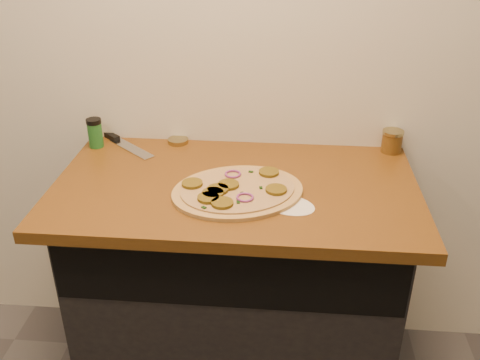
# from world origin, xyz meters

# --- Properties ---
(cabinet) EXTENTS (1.10, 0.60, 0.86)m
(cabinet) POSITION_xyz_m (0.00, 1.45, 0.43)
(cabinet) COLOR black
(cabinet) RESTS_ON ground
(countertop) EXTENTS (1.20, 0.70, 0.04)m
(countertop) POSITION_xyz_m (0.00, 1.42, 0.88)
(countertop) COLOR brown
(countertop) RESTS_ON cabinet
(pizza) EXTENTS (0.53, 0.53, 0.03)m
(pizza) POSITION_xyz_m (0.01, 1.35, 0.91)
(pizza) COLOR tan
(pizza) RESTS_ON countertop
(chefs_knife) EXTENTS (0.28, 0.25, 0.02)m
(chefs_knife) POSITION_xyz_m (-0.48, 1.70, 0.91)
(chefs_knife) COLOR #B7BAC1
(chefs_knife) RESTS_ON countertop
(mason_jar_lid) EXTENTS (0.09, 0.09, 0.02)m
(mason_jar_lid) POSITION_xyz_m (-0.25, 1.72, 0.91)
(mason_jar_lid) COLOR #948756
(mason_jar_lid) RESTS_ON countertop
(salsa_jar) EXTENTS (0.08, 0.08, 0.08)m
(salsa_jar) POSITION_xyz_m (0.55, 1.71, 0.94)
(salsa_jar) COLOR maroon
(salsa_jar) RESTS_ON countertop
(spice_shaker) EXTENTS (0.06, 0.06, 0.11)m
(spice_shaker) POSITION_xyz_m (-0.55, 1.66, 0.96)
(spice_shaker) COLOR #1F6426
(spice_shaker) RESTS_ON countertop
(flour_spill) EXTENTS (0.22, 0.22, 0.00)m
(flour_spill) POSITION_xyz_m (0.18, 1.29, 0.90)
(flour_spill) COLOR white
(flour_spill) RESTS_ON countertop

